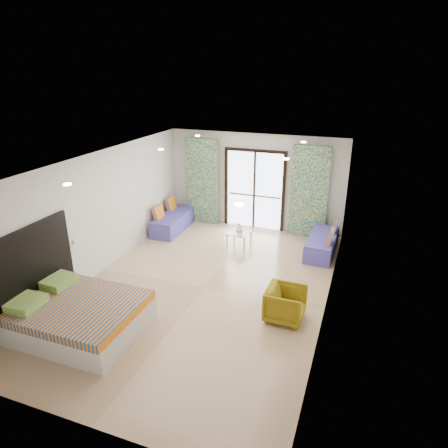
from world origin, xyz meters
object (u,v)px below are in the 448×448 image
(daybed_left, at_px, (172,221))
(coffee_table, at_px, (239,234))
(daybed_right, at_px, (322,243))
(armchair, at_px, (286,302))
(bed, at_px, (79,316))

(daybed_left, relative_size, coffee_table, 2.71)
(daybed_right, height_order, armchair, daybed_right)
(coffee_table, bearing_deg, daybed_right, 7.96)
(daybed_right, height_order, coffee_table, daybed_right)
(daybed_left, relative_size, armchair, 2.44)
(armchair, bearing_deg, coffee_table, 34.06)
(bed, height_order, daybed_left, daybed_left)
(bed, bearing_deg, armchair, 25.77)
(daybed_right, xyz_separation_m, armchair, (-0.28, -3.12, 0.10))
(daybed_left, height_order, coffee_table, daybed_left)
(daybed_left, bearing_deg, coffee_table, -11.66)
(bed, distance_m, armchair, 3.68)
(daybed_right, bearing_deg, coffee_table, -170.25)
(coffee_table, bearing_deg, daybed_left, 170.15)
(bed, distance_m, coffee_table, 4.67)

